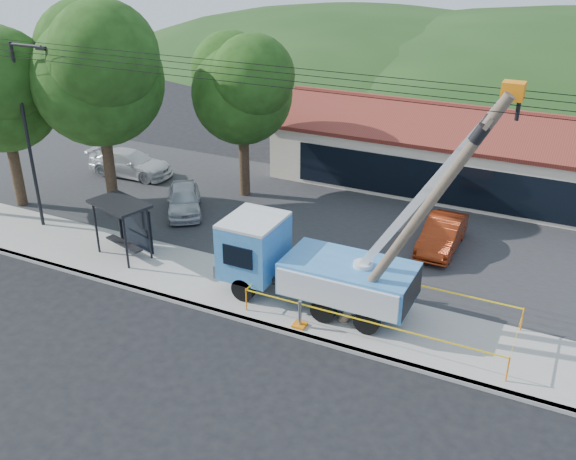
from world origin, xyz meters
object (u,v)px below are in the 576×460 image
at_px(car_silver, 185,214).
at_px(car_red, 440,250).
at_px(utility_truck, 310,263).
at_px(leaning_pole, 423,212).
at_px(bus_shelter, 124,216).
at_px(car_white, 132,177).

xyz_separation_m(car_silver, car_red, (12.99, 1.74, 0.00)).
height_order(utility_truck, car_silver, utility_truck).
bearing_deg(leaning_pole, utility_truck, 169.53).
relative_size(bus_shelter, car_red, 0.69).
height_order(leaning_pole, car_red, leaning_pole).
relative_size(bus_shelter, car_white, 0.58).
height_order(car_silver, car_red, car_red).
relative_size(car_red, car_white, 0.84).
relative_size(bus_shelter, car_silver, 0.72).
bearing_deg(bus_shelter, leaning_pole, 12.31).
distance_m(bus_shelter, car_white, 10.64).
bearing_deg(bus_shelter, car_red, 44.46).
xyz_separation_m(bus_shelter, car_white, (-6.40, 8.25, -2.03)).
distance_m(leaning_pole, car_silver, 15.89).
bearing_deg(car_silver, car_red, -26.98).
distance_m(leaning_pole, car_red, 9.29).
bearing_deg(car_red, utility_truck, -117.40).
bearing_deg(car_silver, bus_shelter, -119.80).
bearing_deg(bus_shelter, utility_truck, 15.69).
height_order(leaning_pole, car_white, leaning_pole).
height_order(leaning_pole, bus_shelter, leaning_pole).
distance_m(leaning_pole, bus_shelter, 13.77).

